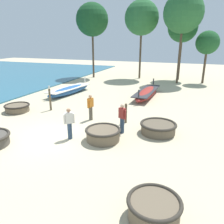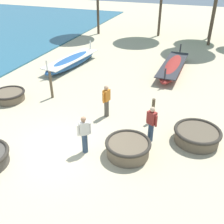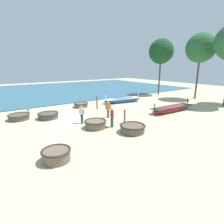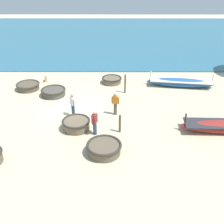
% 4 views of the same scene
% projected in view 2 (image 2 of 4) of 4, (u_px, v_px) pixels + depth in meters
% --- Properties ---
extents(ground_plane, '(80.00, 80.00, 0.00)m').
position_uv_depth(ground_plane, '(57.00, 148.00, 10.31)').
color(ground_plane, '#C6B793').
extents(coracle_tilted, '(1.73, 1.73, 0.61)m').
position_uv_depth(coracle_tilted, '(128.00, 148.00, 9.81)').
color(coracle_tilted, brown).
rests_on(coracle_tilted, ground).
extents(coracle_far_right, '(1.89, 1.89, 0.58)m').
position_uv_depth(coracle_far_right, '(197.00, 135.00, 10.55)').
color(coracle_far_right, brown).
rests_on(coracle_far_right, ground).
extents(coracle_nearest, '(1.66, 1.66, 0.50)m').
position_uv_depth(coracle_nearest, '(9.00, 95.00, 13.71)').
color(coracle_nearest, brown).
rests_on(coracle_nearest, ground).
extents(long_boat_ochre_hull, '(1.94, 5.51, 1.18)m').
position_uv_depth(long_boat_ochre_hull, '(72.00, 61.00, 18.07)').
color(long_boat_ochre_hull, '#285693').
rests_on(long_boat_ochre_hull, ground).
extents(long_boat_red_hull, '(1.42, 5.77, 1.15)m').
position_uv_depth(long_boat_red_hull, '(173.00, 67.00, 17.17)').
color(long_boat_red_hull, maroon).
rests_on(long_boat_red_hull, ground).
extents(fisherman_crouching, '(0.43, 0.38, 1.57)m').
position_uv_depth(fisherman_crouching, '(84.00, 134.00, 9.72)').
color(fisherman_crouching, '#2D425B').
rests_on(fisherman_crouching, ground).
extents(fisherman_standing_right, '(0.30, 0.52, 1.57)m').
position_uv_depth(fisherman_standing_right, '(106.00, 100.00, 12.03)').
color(fisherman_standing_right, '#4C473D').
rests_on(fisherman_standing_right, ground).
extents(fisherman_hauling, '(0.48, 0.35, 1.57)m').
position_uv_depth(fisherman_hauling, '(151.00, 123.00, 10.34)').
color(fisherman_hauling, '#2D425B').
rests_on(fisherman_hauling, ground).
extents(mooring_post_inland, '(0.14, 0.14, 1.50)m').
position_uv_depth(mooring_post_inland, '(51.00, 85.00, 13.73)').
color(mooring_post_inland, brown).
rests_on(mooring_post_inland, ground).
extents(mooring_post_mid_beach, '(0.14, 0.14, 1.16)m').
position_uv_depth(mooring_post_mid_beach, '(153.00, 110.00, 11.73)').
color(mooring_post_mid_beach, brown).
rests_on(mooring_post_mid_beach, ground).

